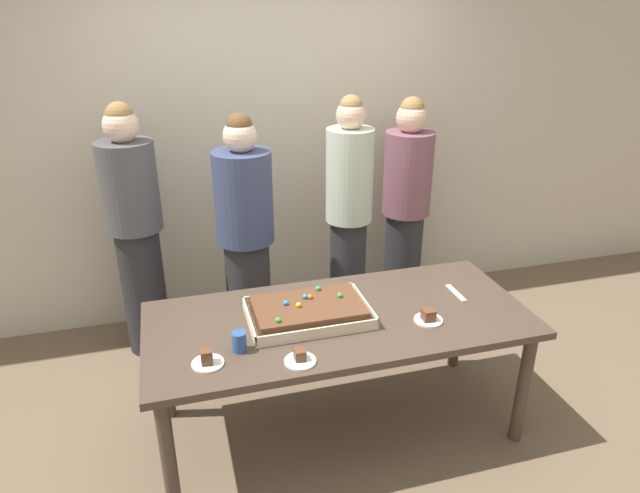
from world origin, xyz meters
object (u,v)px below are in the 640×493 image
party_table (339,329)px  plated_slice_near_left (428,317)px  person_far_right_suit (136,231)px  cake_server_utensil (456,293)px  sheet_cake (308,311)px  drink_cup_nearest (239,342)px  plated_slice_near_right (207,360)px  person_serving_front (246,239)px  plated_slice_far_left (300,358)px  person_green_shirt_behind (349,219)px  person_striped_tie_right (406,207)px

party_table → plated_slice_near_left: (0.43, -0.17, 0.10)m
person_far_right_suit → cake_server_utensil: bearing=20.2°
party_table → person_far_right_suit: (-1.03, 1.14, 0.24)m
sheet_cake → drink_cup_nearest: (-0.39, -0.20, 0.01)m
plated_slice_near_right → person_serving_front: size_ratio=0.09×
plated_slice_far_left → sheet_cake: bearing=69.8°
party_table → sheet_cake: sheet_cake is taller
person_green_shirt_behind → person_far_right_suit: bearing=-68.5°
party_table → plated_slice_far_left: bearing=-131.7°
plated_slice_near_right → person_far_right_suit: (-0.32, 1.38, 0.13)m
plated_slice_near_right → person_green_shirt_behind: (1.07, 1.17, 0.15)m
plated_slice_near_right → plated_slice_far_left: (0.41, -0.09, -0.01)m
party_table → person_green_shirt_behind: (0.36, 0.94, 0.25)m
plated_slice_far_left → person_green_shirt_behind: size_ratio=0.09×
party_table → sheet_cake: (-0.16, 0.03, 0.12)m
party_table → plated_slice_near_left: plated_slice_near_left is taller
plated_slice_near_left → cake_server_utensil: 0.37m
sheet_cake → person_far_right_suit: person_far_right_suit is taller
sheet_cake → cake_server_utensil: size_ratio=3.17×
plated_slice_far_left → person_far_right_suit: size_ratio=0.09×
sheet_cake → plated_slice_near_left: 0.63m
plated_slice_far_left → person_green_shirt_behind: bearing=62.7°
plated_slice_far_left → person_striped_tie_right: person_striped_tie_right is taller
sheet_cake → person_green_shirt_behind: (0.52, 0.90, 0.13)m
plated_slice_near_left → person_striped_tie_right: 1.40m
sheet_cake → plated_slice_near_left: bearing=-18.7°
sheet_cake → person_serving_front: 0.89m
person_striped_tie_right → person_far_right_suit: size_ratio=0.97×
person_striped_tie_right → plated_slice_near_left: bearing=24.1°
plated_slice_near_right → person_striped_tie_right: size_ratio=0.09×
plated_slice_near_right → cake_server_utensil: 1.46m
sheet_cake → drink_cup_nearest: bearing=-152.7°
drink_cup_nearest → person_serving_front: (0.20, 1.07, 0.07)m
sheet_cake → drink_cup_nearest: size_ratio=6.34×
plated_slice_far_left → person_striped_tie_right: size_ratio=0.09×
plated_slice_near_left → plated_slice_far_left: plated_slice_near_left is taller
person_serving_front → drink_cup_nearest: bearing=-23.0°
plated_slice_far_left → person_striped_tie_right: (1.18, 1.49, 0.11)m
party_table → person_striped_tie_right: size_ratio=1.22×
person_serving_front → person_green_shirt_behind: person_green_shirt_behind is taller
cake_server_utensil → person_serving_front: bearing=141.9°
party_table → drink_cup_nearest: (-0.55, -0.17, 0.13)m
plated_slice_near_left → party_table: bearing=159.0°
plated_slice_near_right → person_striped_tie_right: bearing=41.3°
sheet_cake → person_striped_tie_right: 1.53m
sheet_cake → cake_server_utensil: (0.88, 0.03, -0.04)m
plated_slice_near_right → person_far_right_suit: bearing=103.1°
plated_slice_far_left → person_serving_front: (-0.05, 1.23, 0.10)m
drink_cup_nearest → person_striped_tie_right: person_striped_tie_right is taller
sheet_cake → plated_slice_near_left: size_ratio=4.23×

